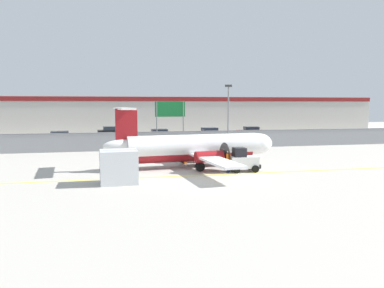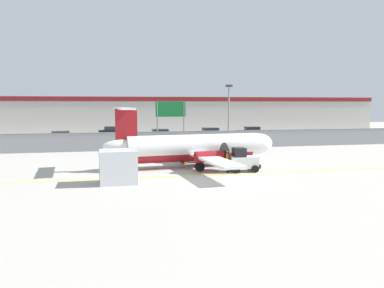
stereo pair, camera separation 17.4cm
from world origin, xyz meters
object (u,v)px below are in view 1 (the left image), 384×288
Objects in this scene: traffic_cone_near_right at (254,165)px; ground_crew_worker at (228,160)px; commuter_airplane at (198,148)px; parked_car_1 at (111,131)px; cargo_container at (119,167)px; apron_light_pole at (228,112)px; parked_car_4 at (250,132)px; parked_car_0 at (61,137)px; baggage_tug at (243,161)px; traffic_cone_near_left at (185,160)px; highway_sign at (170,113)px; parked_car_2 at (160,135)px; parked_car_3 at (210,133)px.

ground_crew_worker is at bearing -158.04° from traffic_cone_near_right.
commuter_airplane is 30.77m from parked_car_1.
apron_light_pole is (12.02, 14.02, 3.20)m from cargo_container.
apron_light_pole is at bearing -69.20° from ground_crew_worker.
traffic_cone_near_right is 0.15× the size of parked_car_4.
ground_crew_worker is at bearing -64.68° from parked_car_0.
traffic_cone_near_left is at bearing 128.55° from baggage_tug.
commuter_airplane is 10.60m from apron_light_pole.
parked_car_2 is at bearing 90.99° from highway_sign.
parked_car_2 is at bearing 16.28° from parked_car_4.
parked_car_0 is at bearing 102.71° from cargo_container.
traffic_cone_near_right is at bearing -119.62° from ground_crew_worker.
baggage_tug is at bearing -52.30° from commuter_airplane.
baggage_tug is at bearing -84.24° from parked_car_2.
traffic_cone_near_right is at bearing 14.80° from cargo_container.
parked_car_4 is at bearing -18.73° from parked_car_1.
baggage_tug is 34.43m from parked_car_1.
parked_car_0 reaches higher than traffic_cone_near_left.
parked_car_1 reaches higher than traffic_cone_near_left.
apron_light_pole is (12.44, -21.26, 3.41)m from parked_car_1.
cargo_container is at bearing -108.58° from highway_sign.
highway_sign reaches higher than cargo_container.
apron_light_pole is 7.63m from highway_sign.
traffic_cone_near_right is 0.15× the size of parked_car_0.
parked_car_0 is 13.25m from parked_car_2.
parked_car_1 is 21.88m from parked_car_4.
commuter_airplane is at bearing -81.90° from parked_car_1.
cargo_container reaches higher than parked_car_1.
cargo_container reaches higher than traffic_cone_near_left.
parked_car_1 is (-6.25, 28.29, 0.58)m from traffic_cone_near_left.
ground_crew_worker is 0.39× the size of parked_car_0.
parked_car_3 is 0.60× the size of apron_light_pole.
cargo_container is 0.57× the size of parked_car_1.
parked_car_1 is (-6.99, 29.95, -0.71)m from commuter_airplane.
traffic_cone_near_right is (4.16, -2.10, -1.29)m from commuter_airplane.
parked_car_0 is 0.80× the size of highway_sign.
highway_sign is at bearing -45.54° from ground_crew_worker.
traffic_cone_near_right is 0.15× the size of parked_car_1.
baggage_tug reaches higher than traffic_cone_near_left.
ground_crew_worker is at bearing -83.95° from highway_sign.
parked_car_3 is (7.47, 23.67, -0.71)m from commuter_airplane.
traffic_cone_near_left is 0.15× the size of parked_car_0.
ground_crew_worker is 8.58m from cargo_container.
baggage_tug is 30.04m from parked_car_4.
parked_car_0 is (-12.69, 19.18, 0.58)m from traffic_cone_near_left.
traffic_cone_near_right is at bearing -75.86° from parked_car_1.
commuter_airplane is 3.68× the size of parked_car_0.
baggage_tug is at bearing -79.99° from highway_sign.
parked_car_3 is 15.50m from apron_light_pole.
parked_car_4 is at bearing 69.40° from traffic_cone_near_right.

